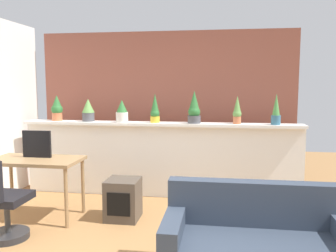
% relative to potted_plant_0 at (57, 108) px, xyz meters
% --- Properties ---
extents(divider_wall, '(4.10, 0.16, 1.07)m').
position_rel_potted_plant_0_xyz_m(divider_wall, '(1.59, 0.00, -0.76)').
color(divider_wall, white).
rests_on(divider_wall, ground).
extents(plant_shelf, '(4.10, 0.30, 0.04)m').
position_rel_potted_plant_0_xyz_m(plant_shelf, '(1.59, -0.04, -0.21)').
color(plant_shelf, white).
rests_on(plant_shelf, divider_wall).
extents(brick_wall_behind, '(4.10, 0.10, 2.50)m').
position_rel_potted_plant_0_xyz_m(brick_wall_behind, '(1.59, 0.60, -0.05)').
color(brick_wall_behind, brown).
rests_on(brick_wall_behind, ground).
extents(potted_plant_0, '(0.17, 0.17, 0.39)m').
position_rel_potted_plant_0_xyz_m(potted_plant_0, '(0.00, 0.00, 0.00)').
color(potted_plant_0, '#C66B42').
rests_on(potted_plant_0, plant_shelf).
extents(potted_plant_1, '(0.19, 0.19, 0.34)m').
position_rel_potted_plant_0_xyz_m(potted_plant_1, '(0.50, -0.01, -0.02)').
color(potted_plant_1, '#4C4C51').
rests_on(potted_plant_1, plant_shelf).
extents(potted_plant_2, '(0.18, 0.18, 0.33)m').
position_rel_potted_plant_0_xyz_m(potted_plant_2, '(1.05, -0.07, -0.03)').
color(potted_plant_2, silver).
rests_on(potted_plant_2, plant_shelf).
extents(potted_plant_3, '(0.14, 0.14, 0.42)m').
position_rel_potted_plant_0_xyz_m(potted_plant_3, '(1.53, -0.04, -0.00)').
color(potted_plant_3, gold).
rests_on(potted_plant_3, plant_shelf).
extents(potted_plant_4, '(0.19, 0.19, 0.46)m').
position_rel_potted_plant_0_xyz_m(potted_plant_4, '(2.11, -0.06, 0.01)').
color(potted_plant_4, '#4C4C51').
rests_on(potted_plant_4, plant_shelf).
extents(potted_plant_5, '(0.12, 0.12, 0.40)m').
position_rel_potted_plant_0_xyz_m(potted_plant_5, '(2.71, -0.03, -0.01)').
color(potted_plant_5, '#C66B42').
rests_on(potted_plant_5, plant_shelf).
extents(potted_plant_6, '(0.13, 0.13, 0.43)m').
position_rel_potted_plant_0_xyz_m(potted_plant_6, '(3.23, -0.07, 0.00)').
color(potted_plant_6, '#386B84').
rests_on(potted_plant_6, plant_shelf).
extents(desk, '(1.10, 0.60, 0.75)m').
position_rel_potted_plant_0_xyz_m(desk, '(0.24, -1.10, -0.63)').
color(desk, '#99754C').
rests_on(desk, ground).
extents(tv_monitor, '(0.37, 0.04, 0.34)m').
position_rel_potted_plant_0_xyz_m(tv_monitor, '(0.22, -1.02, -0.38)').
color(tv_monitor, black).
rests_on(tv_monitor, desk).
extents(office_chair, '(0.52, 0.52, 0.91)m').
position_rel_potted_plant_0_xyz_m(office_chair, '(0.21, -1.78, -0.91)').
color(office_chair, '#262628').
rests_on(office_chair, ground).
extents(side_cube_shelf, '(0.40, 0.41, 0.50)m').
position_rel_potted_plant_0_xyz_m(side_cube_shelf, '(1.31, -0.99, -1.05)').
color(side_cube_shelf, '#4C4238').
rests_on(side_cube_shelf, ground).
extents(couch, '(1.57, 0.77, 0.80)m').
position_rel_potted_plant_0_xyz_m(couch, '(2.81, -2.19, -1.01)').
color(couch, '#333D4C').
rests_on(couch, ground).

